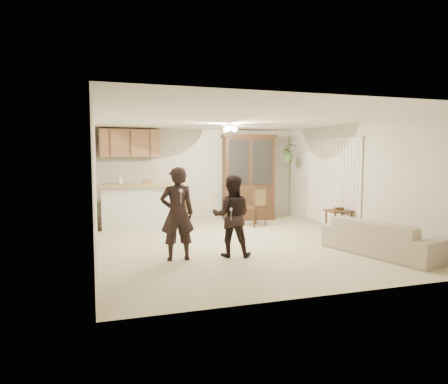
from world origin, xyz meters
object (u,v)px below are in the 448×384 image
object	(u,v)px
side_table	(339,222)
chair_hutch_left	(177,215)
adult	(177,207)
chair_bar	(179,212)
chair_hutch_right	(255,214)
child	(232,218)
sofa	(383,234)
china_hutch	(248,178)

from	to	relation	value
side_table	chair_hutch_left	xyz separation A→B (m)	(-3.25, 2.33, -0.03)
adult	chair_bar	bearing A→B (deg)	-100.41
chair_hutch_left	chair_hutch_right	distance (m)	2.00
child	chair_hutch_right	bearing A→B (deg)	-99.23
sofa	child	xyz separation A→B (m)	(-2.61, 0.71, 0.31)
chair_hutch_left	chair_hutch_right	size ratio (longest dim) A/B	0.90
side_table	chair_hutch_left	size ratio (longest dim) A/B	0.66
china_hutch	side_table	xyz separation A→B (m)	(1.17, -2.67, -0.87)
chair_bar	chair_hutch_right	size ratio (longest dim) A/B	0.98
adult	china_hutch	xyz separation A→B (m)	(2.73, 3.82, 0.26)
adult	sofa	bearing A→B (deg)	169.58
sofa	chair_bar	world-z (taller)	chair_bar
chair_hutch_left	child	bearing A→B (deg)	-35.15
sofa	chair_hutch_left	xyz separation A→B (m)	(-2.92, 4.20, -0.10)
chair_hutch_right	chair_bar	bearing A→B (deg)	-47.94
child	chair_hutch_right	size ratio (longest dim) A/B	1.30
chair_hutch_left	china_hutch	bearing A→B (deg)	58.98
china_hutch	chair_hutch_right	xyz separation A→B (m)	(-0.21, -1.04, -0.87)
side_table	chair_bar	size ratio (longest dim) A/B	0.61
chair_hutch_left	chair_bar	bearing A→B (deg)	116.49
sofa	adult	size ratio (longest dim) A/B	1.04
side_table	chair_hutch_right	size ratio (longest dim) A/B	0.59
child	chair_hutch_right	xyz separation A→B (m)	(1.56, 2.79, -0.38)
china_hutch	chair_bar	size ratio (longest dim) A/B	2.32
child	sofa	bearing A→B (deg)	-175.20
child	side_table	distance (m)	3.18
chair_bar	side_table	bearing A→B (deg)	-47.22
adult	chair_bar	distance (m)	3.86
side_table	chair_hutch_right	xyz separation A→B (m)	(-1.38, 1.63, 0.00)
adult	side_table	xyz separation A→B (m)	(3.90, 1.15, -0.61)
adult	chair_hutch_right	xyz separation A→B (m)	(2.52, 2.78, -0.61)
child	chair_bar	distance (m)	3.78
chair_hutch_left	chair_hutch_right	xyz separation A→B (m)	(1.87, -0.70, 0.03)
child	china_hutch	size ratio (longest dim) A/B	0.57
china_hutch	adult	bearing A→B (deg)	-119.17
sofa	child	size ratio (longest dim) A/B	1.39
chair_bar	adult	bearing A→B (deg)	-109.17
sofa	chair_hutch_right	size ratio (longest dim) A/B	1.81
adult	chair_hutch_right	world-z (taller)	adult
adult	child	size ratio (longest dim) A/B	1.33
chair_hutch_right	china_hutch	bearing A→B (deg)	-120.87
china_hutch	chair_hutch_left	distance (m)	2.29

